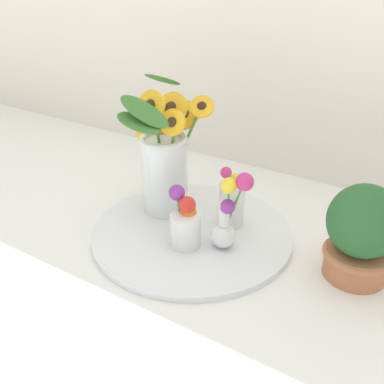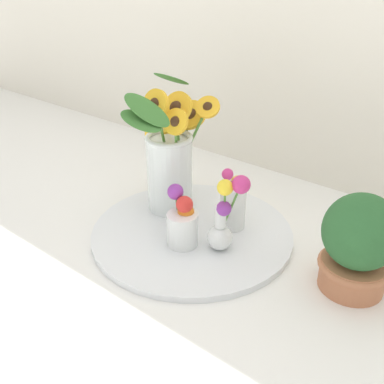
{
  "view_description": "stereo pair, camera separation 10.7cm",
  "coord_description": "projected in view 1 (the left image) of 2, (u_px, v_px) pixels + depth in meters",
  "views": [
    {
      "loc": [
        0.48,
        -0.74,
        0.63
      ],
      "look_at": [
        -0.02,
        0.06,
        0.12
      ],
      "focal_mm": 42.0,
      "sensor_mm": 36.0,
      "label": 1
    },
    {
      "loc": [
        0.57,
        -0.68,
        0.63
      ],
      "look_at": [
        -0.02,
        0.06,
        0.12
      ],
      "focal_mm": 42.0,
      "sensor_mm": 36.0,
      "label": 2
    }
  ],
  "objects": [
    {
      "name": "vase_small_center",
      "position": [
        187.0,
        222.0,
        1.04
      ],
      "size": [
        0.09,
        0.07,
        0.14
      ],
      "color": "white",
      "rests_on": "serving_tray"
    },
    {
      "name": "serving_tray",
      "position": [
        192.0,
        233.0,
        1.12
      ],
      "size": [
        0.5,
        0.5,
        0.02
      ],
      "color": "silver",
      "rests_on": "ground_plane"
    },
    {
      "name": "mason_jar_sunflowers",
      "position": [
        165.0,
        162.0,
        1.15
      ],
      "size": [
        0.23,
        0.24,
        0.35
      ],
      "color": "silver",
      "rests_on": "serving_tray"
    },
    {
      "name": "vase_small_back",
      "position": [
        231.0,
        200.0,
        1.12
      ],
      "size": [
        0.06,
        0.07,
        0.16
      ],
      "color": "white",
      "rests_on": "serving_tray"
    },
    {
      "name": "vase_bulb_right",
      "position": [
        228.0,
        216.0,
        1.02
      ],
      "size": [
        0.09,
        0.07,
        0.19
      ],
      "color": "white",
      "rests_on": "serving_tray"
    },
    {
      "name": "potted_plant",
      "position": [
        362.0,
        233.0,
        0.94
      ],
      "size": [
        0.15,
        0.15,
        0.22
      ],
      "color": "#B7704C",
      "rests_on": "ground_plane"
    },
    {
      "name": "ground_plane",
      "position": [
        186.0,
        250.0,
        1.07
      ],
      "size": [
        6.0,
        6.0,
        0.0
      ],
      "primitive_type": "plane",
      "color": "white"
    }
  ]
}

